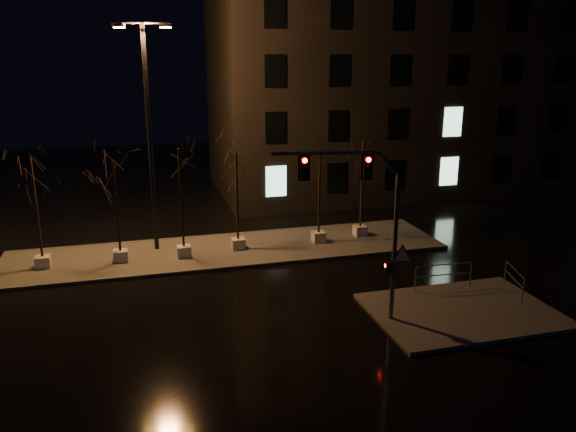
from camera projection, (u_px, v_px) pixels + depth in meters
name	position (u px, v px, depth m)	size (l,w,h in m)	color
ground	(254.00, 298.00, 23.11)	(90.00, 90.00, 0.00)	black
median	(229.00, 250.00, 28.65)	(22.00, 5.00, 0.15)	#4E4D46
sidewalk_corner	(462.00, 311.00, 21.75)	(7.00, 5.00, 0.15)	#4E4D46
building	(387.00, 87.00, 41.35)	(25.00, 12.00, 15.00)	black
tree_0	(33.00, 183.00, 25.01)	(1.80, 1.80, 5.29)	silver
tree_1	(115.00, 184.00, 25.85)	(1.80, 1.80, 5.02)	silver
tree_2	(180.00, 173.00, 26.36)	(1.80, 1.80, 5.49)	silver
tree_3	(236.00, 175.00, 27.60)	(1.80, 1.80, 5.05)	silver
tree_4	(320.00, 172.00, 28.70)	(1.80, 1.80, 4.98)	silver
tree_5	(363.00, 162.00, 29.67)	(1.80, 1.80, 5.37)	silver
traffic_signal_mast	(368.00, 212.00, 19.79)	(5.08, 1.15, 6.32)	slate
streetlight_main	(149.00, 124.00, 26.95)	(2.69, 1.17, 11.00)	black
guard_rail_a	(444.00, 273.00, 23.47)	(2.58, 0.20, 1.11)	slate
guard_rail_b	(514.00, 277.00, 23.23)	(0.64, 2.00, 0.99)	slate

